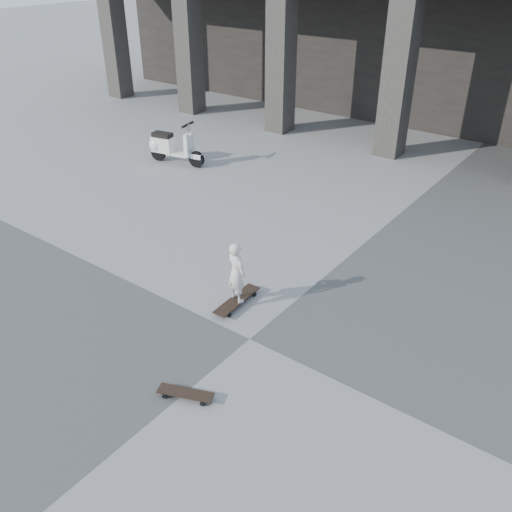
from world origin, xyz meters
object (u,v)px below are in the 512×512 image
Objects in this scene: skateboard_spare at (185,393)px; child at (236,272)px; longboard at (237,300)px; scooter at (168,146)px.

skateboard_spare is 2.17m from child.
scooter is (-5.43, 3.96, 0.36)m from longboard.
skateboard_spare is (0.74, -1.97, -0.01)m from longboard.
child is 6.72m from scooter.
longboard is at bearing -47.43° from scooter.
skateboard_spare is 8.56m from scooter.
scooter is (-5.43, 3.96, -0.16)m from child.
child is (-0.74, 1.97, 0.53)m from skateboard_spare.
child is at bearing 88.85° from skateboard_spare.
scooter is (-6.17, 5.92, 0.37)m from skateboard_spare.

